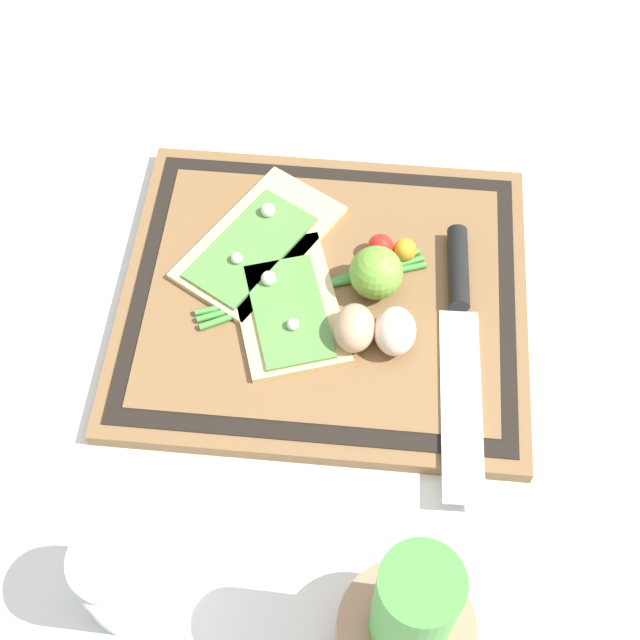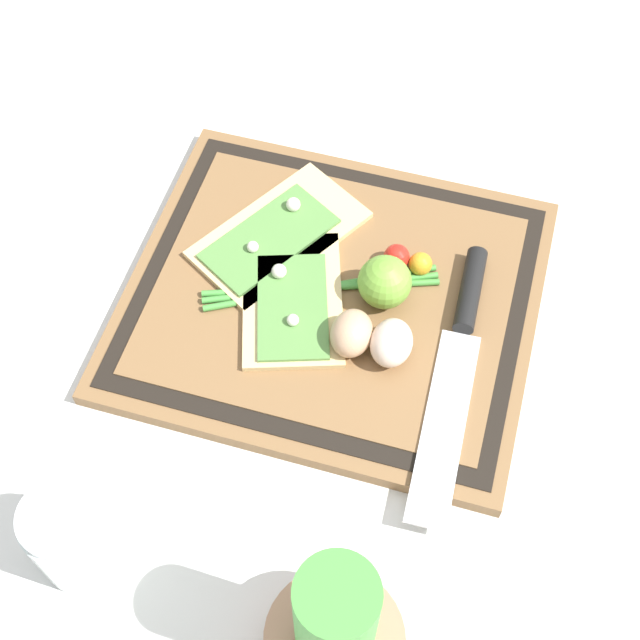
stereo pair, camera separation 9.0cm
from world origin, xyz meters
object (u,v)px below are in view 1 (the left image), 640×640
(egg_brown, at_px, (354,328))
(egg_pink, at_px, (395,331))
(pizza_slice_near, at_px, (257,243))
(knife, at_px, (459,311))
(herb_pot, at_px, (408,626))
(sauce_jar, at_px, (122,580))
(cherry_tomato_red, at_px, (381,247))
(pizza_slice_far, at_px, (287,305))
(cherry_tomato_yellow, at_px, (405,250))
(lime, at_px, (376,273))

(egg_brown, relative_size, egg_pink, 1.00)
(pizza_slice_near, distance_m, knife, 0.23)
(herb_pot, bearing_deg, sauce_jar, -4.83)
(egg_brown, bearing_deg, knife, -160.04)
(egg_pink, relative_size, cherry_tomato_red, 1.87)
(knife, distance_m, cherry_tomato_red, 0.11)
(egg_brown, relative_size, herb_pot, 0.28)
(knife, xyz_separation_m, egg_brown, (0.11, 0.04, 0.01))
(pizza_slice_far, distance_m, cherry_tomato_yellow, 0.14)
(cherry_tomato_red, bearing_deg, cherry_tomato_yellow, 178.73)
(cherry_tomato_red, xyz_separation_m, herb_pot, (-0.04, 0.40, 0.03))
(pizza_slice_far, xyz_separation_m, lime, (-0.09, -0.03, 0.02))
(pizza_slice_far, bearing_deg, egg_brown, 156.44)
(egg_brown, bearing_deg, herb_pot, 102.23)
(egg_brown, height_order, herb_pot, herb_pot)
(lime, relative_size, cherry_tomato_red, 2.00)
(cherry_tomato_yellow, bearing_deg, pizza_slice_far, 33.03)
(herb_pot, bearing_deg, cherry_tomato_red, -83.95)
(pizza_slice_far, bearing_deg, herb_pot, 112.72)
(pizza_slice_far, bearing_deg, cherry_tomato_yellow, -146.97)
(cherry_tomato_red, relative_size, sauce_jar, 0.28)
(knife, relative_size, egg_pink, 5.91)
(herb_pot, bearing_deg, egg_pink, -85.62)
(cherry_tomato_red, bearing_deg, lime, 86.06)
(pizza_slice_far, relative_size, knife, 0.61)
(egg_brown, distance_m, cherry_tomato_red, 0.11)
(knife, xyz_separation_m, herb_pot, (0.04, 0.33, 0.04))
(pizza_slice_near, xyz_separation_m, sauce_jar, (0.07, 0.38, 0.02))
(pizza_slice_far, distance_m, cherry_tomato_red, 0.12)
(pizza_slice_near, distance_m, cherry_tomato_red, 0.13)
(knife, xyz_separation_m, egg_pink, (0.07, 0.04, 0.01))
(pizza_slice_far, bearing_deg, lime, -159.56)
(egg_brown, relative_size, cherry_tomato_red, 1.87)
(cherry_tomato_yellow, bearing_deg, cherry_tomato_red, -1.27)
(lime, relative_size, sauce_jar, 0.55)
(egg_brown, bearing_deg, lime, -105.26)
(knife, xyz_separation_m, sauce_jar, (0.28, 0.31, 0.02))
(pizza_slice_far, bearing_deg, sauce_jar, 70.63)
(knife, height_order, sauce_jar, sauce_jar)
(pizza_slice_near, relative_size, cherry_tomato_yellow, 8.48)
(knife, relative_size, egg_brown, 5.91)
(pizza_slice_far, distance_m, knife, 0.18)
(cherry_tomato_red, distance_m, sauce_jar, 0.43)
(pizza_slice_near, xyz_separation_m, pizza_slice_far, (-0.04, 0.08, 0.00))
(cherry_tomato_red, bearing_deg, pizza_slice_near, 0.02)
(sauce_jar, bearing_deg, cherry_tomato_yellow, -120.68)
(egg_pink, bearing_deg, sauce_jar, 51.05)
(lime, distance_m, cherry_tomato_yellow, 0.06)
(pizza_slice_near, xyz_separation_m, egg_brown, (-0.11, 0.11, 0.02))
(lime, height_order, herb_pot, herb_pot)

